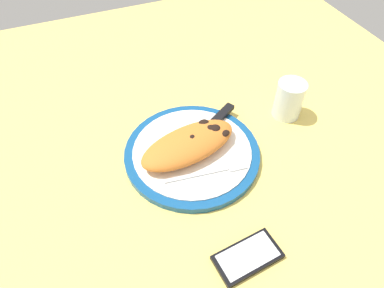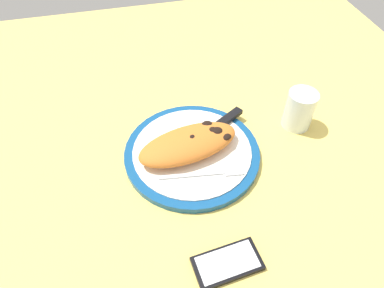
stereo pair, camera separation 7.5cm
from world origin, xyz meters
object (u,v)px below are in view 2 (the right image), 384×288
object	(u,v)px
knife	(218,126)
smartphone	(229,263)
fork	(209,173)
water_glass	(299,112)
calzone	(188,142)
plate	(192,153)

from	to	relation	value
knife	smartphone	world-z (taller)	knife
fork	water_glass	size ratio (longest dim) A/B	1.87
calzone	fork	size ratio (longest dim) A/B	1.35
fork	plate	bearing A→B (deg)	104.67
smartphone	water_glass	world-z (taller)	water_glass
fork	smartphone	distance (cm)	19.00
calzone	smartphone	bearing A→B (deg)	-87.59
plate	calzone	xyz separation A→B (cm)	(-0.72, 0.42, 3.21)
calzone	smartphone	world-z (taller)	calzone
calzone	smartphone	size ratio (longest dim) A/B	1.92
water_glass	knife	bearing A→B (deg)	175.50
fork	knife	size ratio (longest dim) A/B	0.88
smartphone	water_glass	xyz separation A→B (cm)	(26.87, 30.08, 3.58)
plate	water_glass	distance (cm)	27.72
knife	water_glass	bearing A→B (deg)	-4.50
calzone	smartphone	distance (cm)	26.96
knife	water_glass	distance (cm)	19.76
calzone	fork	distance (cm)	8.51
plate	fork	bearing A→B (deg)	-75.33
knife	smartphone	bearing A→B (deg)	-102.92
plate	calzone	size ratio (longest dim) A/B	1.26
plate	calzone	world-z (taller)	calzone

